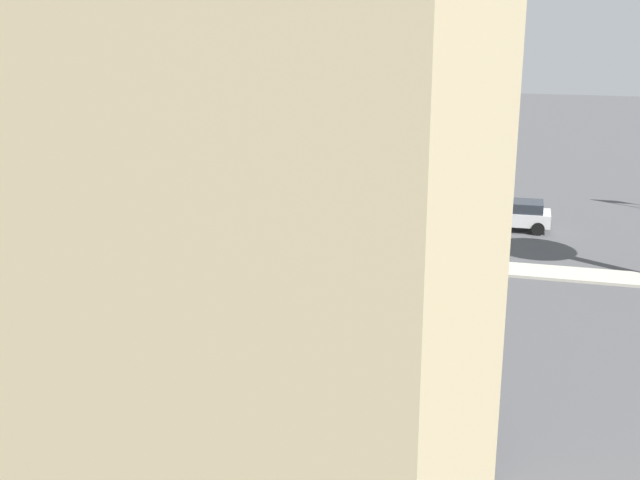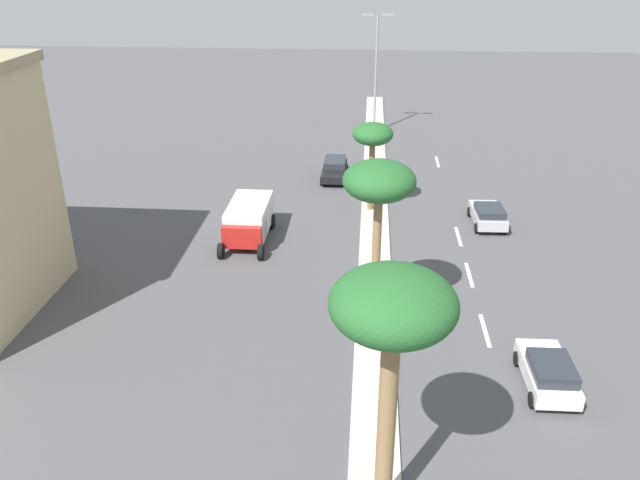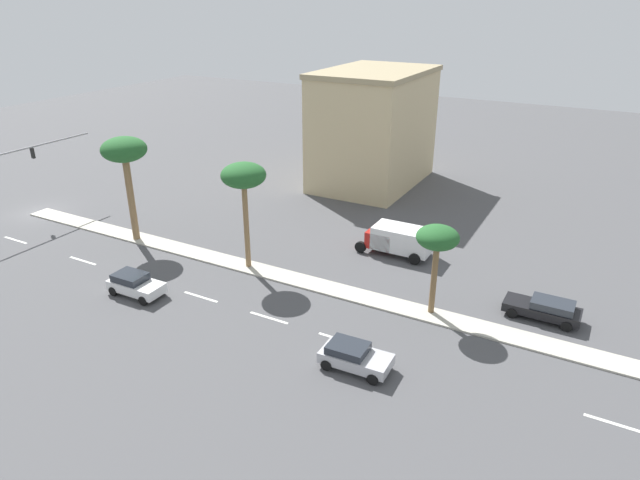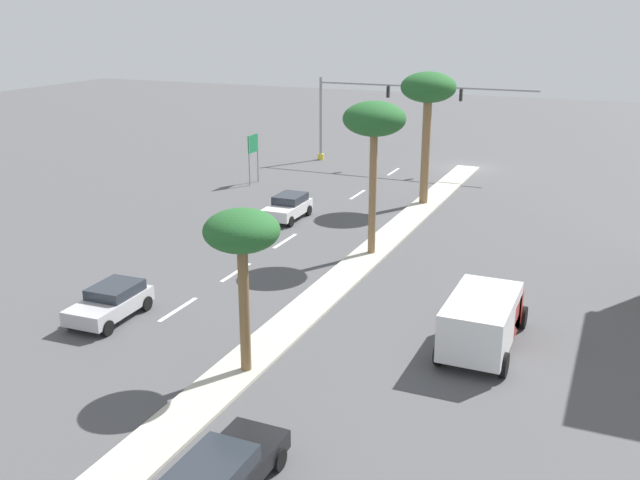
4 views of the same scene
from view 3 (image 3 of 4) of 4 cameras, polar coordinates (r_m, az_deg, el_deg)
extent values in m
plane|color=#4C4C4F|center=(39.73, -2.48, -4.13)|extent=(160.00, 160.00, 0.00)
cube|color=#B7B2A3|center=(36.70, 8.36, -6.83)|extent=(1.80, 71.96, 0.12)
cube|color=silver|center=(52.45, -28.73, -0.01)|extent=(0.20, 2.80, 0.01)
cube|color=silver|center=(46.18, -23.12, -1.97)|extent=(0.20, 2.80, 0.01)
cube|color=silver|center=(38.43, -12.12, -5.72)|extent=(0.20, 2.80, 0.01)
cube|color=silver|center=(35.47, -5.25, -7.94)|extent=(0.20, 2.80, 0.01)
cube|color=silver|center=(33.33, 2.04, -10.16)|extent=(0.20, 2.80, 0.01)
cube|color=silver|center=(31.11, 28.04, -16.32)|extent=(0.20, 2.80, 0.01)
cube|color=black|center=(54.78, -27.37, 7.90)|extent=(0.20, 0.32, 0.90)
sphere|color=yellow|center=(54.88, -27.44, 7.91)|extent=(0.18, 0.18, 0.18)
cube|color=#C6B284|center=(59.20, 5.49, 11.12)|extent=(13.54, 9.18, 11.28)
cube|color=tan|center=(58.19, 5.73, 16.78)|extent=(13.84, 9.48, 0.50)
cylinder|color=olive|center=(47.26, -18.79, 4.00)|extent=(0.55, 0.55, 6.92)
ellipsoid|color=#235B28|center=(46.12, -19.46, 8.76)|extent=(3.53, 3.53, 1.94)
cylinder|color=olive|center=(40.45, -7.56, 1.47)|extent=(0.39, 0.39, 6.48)
ellipsoid|color=#235B28|center=(39.17, -7.85, 6.60)|extent=(3.18, 3.18, 1.75)
cylinder|color=brown|center=(35.30, 11.59, -3.92)|extent=(0.37, 0.37, 4.71)
ellipsoid|color=#235B28|center=(34.10, 11.97, 0.27)|extent=(2.62, 2.62, 1.44)
cube|color=#B2B2B7|center=(30.79, 3.70, -12.02)|extent=(1.98, 3.90, 0.62)
cube|color=#262B33|center=(30.64, 2.89, -10.99)|extent=(1.73, 2.17, 0.44)
cylinder|color=black|center=(31.26, 6.65, -12.23)|extent=(0.24, 0.65, 0.64)
cylinder|color=black|center=(29.94, 5.44, -14.02)|extent=(0.24, 0.65, 0.64)
cylinder|color=black|center=(32.06, 2.07, -11.03)|extent=(0.24, 0.65, 0.64)
cylinder|color=black|center=(30.77, 0.68, -12.70)|extent=(0.24, 0.65, 0.64)
cube|color=silver|center=(39.55, -18.29, -4.51)|extent=(1.83, 3.89, 0.65)
cube|color=#262B33|center=(39.61, -18.89, -3.61)|extent=(1.63, 2.15, 0.49)
cylinder|color=black|center=(39.33, -15.97, -4.91)|extent=(0.23, 0.64, 0.64)
cylinder|color=black|center=(38.31, -17.67, -5.94)|extent=(0.23, 0.64, 0.64)
cylinder|color=black|center=(41.10, -18.74, -3.98)|extent=(0.23, 0.64, 0.64)
cylinder|color=black|center=(40.13, -20.44, -4.94)|extent=(0.23, 0.64, 0.64)
cube|color=black|center=(37.67, 21.77, -6.64)|extent=(1.80, 4.59, 0.56)
cube|color=#262B33|center=(37.39, 22.75, -6.14)|extent=(1.61, 2.53, 0.48)
cylinder|color=black|center=(37.22, 19.08, -7.09)|extent=(0.22, 0.64, 0.64)
cylinder|color=black|center=(38.67, 19.58, -5.94)|extent=(0.22, 0.64, 0.64)
cylinder|color=black|center=(37.00, 23.95, -8.12)|extent=(0.22, 0.64, 0.64)
cylinder|color=black|center=(38.47, 24.25, -6.92)|extent=(0.22, 0.64, 0.64)
cube|color=#B21E19|center=(44.02, 6.43, 0.25)|extent=(2.30, 2.12, 1.30)
cube|color=silver|center=(43.39, 8.46, 0.12)|extent=(2.30, 4.50, 1.79)
cylinder|color=black|center=(43.80, 4.18, -0.72)|extent=(0.28, 0.90, 0.90)
cylinder|color=black|center=(45.73, 5.39, 0.34)|extent=(0.28, 0.90, 0.90)
cylinder|color=black|center=(42.34, 9.67, -1.92)|extent=(0.28, 0.90, 0.90)
cylinder|color=black|center=(44.34, 10.68, -0.78)|extent=(0.28, 0.90, 0.90)
camera|label=1|loc=(69.16, 5.10, 17.01)|focal=44.78mm
camera|label=2|loc=(57.24, -30.85, 18.60)|focal=35.88mm
camera|label=4|loc=(43.81, 44.32, 8.96)|focal=40.40mm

